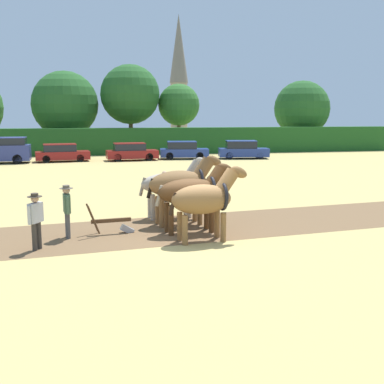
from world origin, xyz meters
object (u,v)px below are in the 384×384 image
Objects in this scene: draft_horse_lead_right at (192,192)px; draft_horse_trail_right at (172,183)px; tree_center_left at (65,104)px; tree_center_right at (179,105)px; tree_center at (130,95)px; farmer_at_plow at (67,207)px; parked_car_center_left at (131,152)px; parked_car_center at (183,150)px; tree_right at (302,109)px; draft_horse_trail_left at (182,184)px; parked_car_center_right at (243,150)px; parked_car_left at (62,153)px; plow at (115,224)px; farmer_beside_team at (165,188)px; draft_horse_lead_left at (205,199)px; church_spire at (179,74)px; farmer_onlooker_left at (36,217)px.

draft_horse_lead_right is 2.46m from draft_horse_trail_right.
tree_center_right is at bearing 0.38° from tree_center_left.
farmer_at_plow is at bearing -97.92° from tree_center.
parked_car_center is (4.63, 0.47, 0.02)m from parked_car_center_left.
tree_right is 2.66× the size of draft_horse_trail_right.
draft_horse_trail_left reaches higher than parked_car_center_right.
tree_right is 18.63m from parked_car_center.
tree_right is at bearing 14.42° from parked_car_left.
tree_right is 40.36m from draft_horse_trail_left.
tree_center reaches higher than tree_center_left.
parked_car_left is (-5.53, 24.82, -0.76)m from draft_horse_trail_left.
draft_horse_trail_right is at bearing 36.17° from plow.
farmer_beside_team is at bearing 88.99° from draft_horse_lead_right.
tree_center_right is at bearing 118.51° from parked_car_center_right.
draft_horse_lead_left is at bearing -89.96° from draft_horse_trail_left.
tree_right is 43.47m from farmer_at_plow.
farmer_at_plow is at bearing -103.41° from church_spire.
plow is 1.68m from farmer_at_plow.
draft_horse_trail_left is 0.62× the size of parked_car_center_right.
tree_center_right is 1.61× the size of parked_car_center_left.
draft_horse_trail_left reaches higher than plow.
tree_right is at bearing 52.11° from draft_horse_trail_right.
draft_horse_trail_right is 23.40m from parked_car_center_left.
farmer_onlooker_left is at bearing -106.40° from tree_center_right.
draft_horse_lead_left reaches higher than parked_car_center_right.
draft_horse_trail_left is at bearing -90.38° from draft_horse_trail_right.
tree_center_left is at bearing 92.63° from draft_horse_trail_left.
tree_center_left is 1.88× the size of parked_car_center.
church_spire is 43.34m from parked_car_left.
tree_center_right is 29.24m from church_spire.
draft_horse_trail_left is at bearing 90.04° from draft_horse_lead_left.
draft_horse_lead_left is 4.42m from farmer_at_plow.
draft_horse_trail_left is 25.56m from parked_car_center.
tree_center is (6.68, -0.34, 1.03)m from tree_center_left.
farmer_at_plow is at bearing 87.80° from farmer_onlooker_left.
tree_center reaches higher than parked_car_center.
tree_center_right is 1.55× the size of parked_car_center_right.
farmer_beside_team is at bearing 37.73° from farmer_at_plow.
tree_center_right is 37.45m from plow.
tree_right is at bearing -72.83° from church_spire.
draft_horse_trail_right is at bearing -47.36° from farmer_beside_team.
parked_car_center is (-1.44, -10.16, -4.14)m from tree_center_right.
farmer_at_plow is at bearing -96.03° from farmer_beside_team.
tree_center_right reaches higher than parked_car_center.
draft_horse_trail_left is at bearing -46.42° from farmer_beside_team.
draft_horse_lead_left is 5.08m from farmer_beside_team.
tree_right is at bearing 55.17° from draft_horse_lead_left.
parked_car_center is (-6.61, -38.39, -9.71)m from church_spire.
church_spire is at bearing 73.01° from draft_horse_trail_right.
farmer_onlooker_left is 29.11m from parked_car_center.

